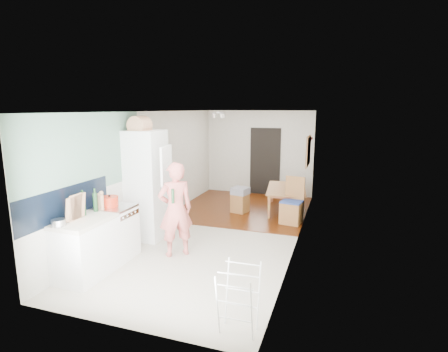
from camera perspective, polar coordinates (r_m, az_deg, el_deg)
The scene contains 32 objects.
room_shell at distance 7.16m, azimuth -0.59°, elevation 0.43°, with size 3.20×7.00×2.50m, color silver, non-canonical shape.
floor at distance 7.49m, azimuth -0.58°, elevation -9.02°, with size 3.20×7.00×0.01m, color #B8AF9A.
wood_floor_overlay at distance 9.17m, azimuth 3.23°, elevation -5.21°, with size 3.20×3.30×0.01m, color #582306.
sage_wall_panel at distance 6.11m, azimuth -21.34°, elevation 3.54°, with size 0.02×3.00×1.30m, color slate.
tile_splashback at distance 5.83m, azimuth -24.27°, elevation -4.04°, with size 0.02×1.90×0.50m, color black.
doorway_recess at distance 10.46m, azimuth 6.72°, elevation 2.33°, with size 0.90×0.04×2.00m, color black.
base_cabinet at distance 5.86m, azimuth -21.61°, elevation -11.16°, with size 0.60×0.90×0.86m, color white.
worktop at distance 5.71m, azimuth -21.94°, elevation -6.87°, with size 0.62×0.92×0.06m, color beige.
range_cooker at distance 6.40m, azimuth -17.28°, elevation -8.88°, with size 0.60×0.60×0.88m, color white.
cooker_top at distance 6.27m, azimuth -17.52°, elevation -4.92°, with size 0.60×0.60×0.04m, color silver.
fridge_housing at distance 7.03m, azimuth -12.54°, elevation -1.49°, with size 0.66×0.66×2.15m, color white.
fridge_door at distance 6.39m, azimuth -9.40°, elevation 1.73°, with size 0.56×0.04×0.70m, color white.
fridge_interior at distance 6.79m, azimuth -10.46°, elevation 2.24°, with size 0.02×0.52×0.66m, color white.
pinboard at distance 8.64m, azimuth 13.61°, elevation 3.96°, with size 0.03×0.90×0.70m, color tan.
pinboard_frame at distance 8.64m, azimuth 13.51°, elevation 3.96°, with size 0.01×0.94×0.74m, color brown.
wall_sconce at distance 9.26m, azimuth 13.79°, elevation 5.65°, with size 0.18×0.18×0.16m, color maroon.
person at distance 6.11m, azimuth -7.95°, elevation -4.08°, with size 0.72×0.47×1.97m, color #E16D66.
dining_table at distance 9.00m, azimuth 10.30°, elevation -4.07°, with size 1.42×0.79×0.50m, color brown.
dining_chair at distance 7.97m, azimuth 11.02°, elevation -4.03°, with size 0.44×0.44×1.05m, color brown, non-canonical shape.
stool at distance 8.73m, azimuth 2.62°, elevation -4.48°, with size 0.36×0.36×0.47m, color brown, non-canonical shape.
grey_drape at distance 8.65m, azimuth 2.67°, elevation -2.44°, with size 0.37×0.37×0.17m, color gray.
drying_rack at distance 4.25m, azimuth 2.41°, elevation -19.55°, with size 0.41×0.37×0.80m, color white, non-canonical shape.
bread_bin at distance 6.85m, azimuth -13.60°, elevation 8.05°, with size 0.37×0.35×0.19m, color tan, non-canonical shape.
red_casserole at distance 6.26m, azimuth -18.15°, elevation -3.96°, with size 0.29×0.29×0.17m, color red.
steel_pan at distance 5.52m, azimuth -25.41°, elevation -6.90°, with size 0.19×0.19×0.10m, color silver.
held_bottle at distance 5.89m, azimuth -8.35°, elevation -3.27°, with size 0.05×0.05×0.25m, color #1E4423.
bottle_a at distance 5.87m, azimuth -22.02°, elevation -4.45°, with size 0.08×0.08×0.32m, color #1E4423.
bottle_b at distance 6.01m, azimuth -20.28°, elevation -4.04°, with size 0.07×0.07×0.31m, color #1E4423.
bottle_c at distance 5.76m, azimuth -22.94°, elevation -5.41°, with size 0.08×0.08×0.21m, color silver.
pepper_mill_front at distance 6.10m, azimuth -19.32°, elevation -4.07°, with size 0.07×0.07×0.24m, color tan.
pepper_mill_back at distance 6.13m, azimuth -19.65°, elevation -4.15°, with size 0.06×0.06×0.22m, color tan.
chopping_boards at distance 5.63m, azimuth -23.10°, elevation -4.74°, with size 0.04×0.30×0.40m, color tan, non-canonical shape.
Camera 1 is at (2.31, -6.65, 2.56)m, focal length 28.00 mm.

